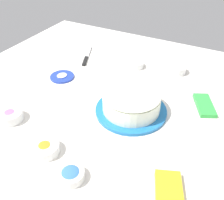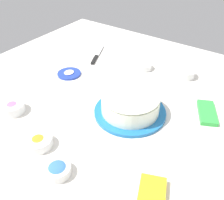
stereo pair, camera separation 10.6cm
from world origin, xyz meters
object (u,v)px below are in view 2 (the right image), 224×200
object	(u,v)px
sprinkle_bowl_orange	(38,141)
sprinkle_bowl_rainbow	(143,66)
sprinkle_bowl_blue	(58,169)
sprinkle_bowl_pink	(13,107)
frosting_tub_lid	(69,73)
spreading_knife	(97,56)
candy_box_lower	(207,113)
candy_box_upper	(151,198)
sprinkle_bowl_green	(185,73)
frosted_cake	(130,104)

from	to	relation	value
sprinkle_bowl_orange	sprinkle_bowl_rainbow	xyz separation A→B (m)	(0.69, -0.03, -0.00)
sprinkle_bowl_blue	sprinkle_bowl_pink	bearing A→B (deg)	72.51
frosting_tub_lid	sprinkle_bowl_pink	xyz separation A→B (m)	(-0.35, -0.01, 0.02)
spreading_knife	sprinkle_bowl_orange	distance (m)	0.70
sprinkle_bowl_pink	sprinkle_bowl_rainbow	bearing A→B (deg)	-23.05
spreading_knife	sprinkle_bowl_orange	size ratio (longest dim) A/B	2.25
spreading_knife	sprinkle_bowl_blue	bearing A→B (deg)	-150.96
candy_box_lower	sprinkle_bowl_rainbow	bearing A→B (deg)	40.30
frosting_tub_lid	spreading_knife	distance (m)	0.23
spreading_knife	sprinkle_bowl_pink	distance (m)	0.59
spreading_knife	candy_box_upper	world-z (taller)	candy_box_upper
frosting_tub_lid	sprinkle_bowl_blue	bearing A→B (deg)	-140.61
candy_box_lower	sprinkle_bowl_green	bearing A→B (deg)	14.33
sprinkle_bowl_pink	sprinkle_bowl_orange	bearing A→B (deg)	-106.66
sprinkle_bowl_rainbow	candy_box_lower	xyz separation A→B (m)	(-0.18, -0.40, -0.01)
frosted_cake	frosting_tub_lid	world-z (taller)	frosted_cake
sprinkle_bowl_rainbow	sprinkle_bowl_green	size ratio (longest dim) A/B	0.94
sprinkle_bowl_blue	sprinkle_bowl_pink	world-z (taller)	sprinkle_bowl_pink
sprinkle_bowl_pink	candy_box_upper	distance (m)	0.66
spreading_knife	sprinkle_bowl_orange	bearing A→B (deg)	-159.15
frosting_tub_lid	sprinkle_bowl_green	xyz separation A→B (m)	(0.32, -0.49, 0.02)
sprinkle_bowl_blue	candy_box_upper	distance (m)	0.30
frosting_tub_lid	spreading_knife	size ratio (longest dim) A/B	0.53
sprinkle_bowl_pink	sprinkle_bowl_green	xyz separation A→B (m)	(0.67, -0.48, -0.00)
sprinkle_bowl_rainbow	candy_box_upper	size ratio (longest dim) A/B	0.66
candy_box_lower	candy_box_upper	bearing A→B (deg)	153.84
frosted_cake	sprinkle_bowl_blue	bearing A→B (deg)	175.63
sprinkle_bowl_orange	sprinkle_bowl_green	size ratio (longest dim) A/B	1.01
frosting_tub_lid	sprinkle_bowl_pink	distance (m)	0.35
sprinkle_bowl_pink	candy_box_lower	size ratio (longest dim) A/B	0.65
frosted_cake	sprinkle_bowl_rainbow	xyz separation A→B (m)	(0.35, 0.14, -0.03)
frosting_tub_lid	sprinkle_bowl_rainbow	bearing A→B (deg)	-45.82
spreading_knife	sprinkle_bowl_pink	xyz separation A→B (m)	(-0.59, -0.02, 0.02)
sprinkle_bowl_pink	sprinkle_bowl_green	distance (m)	0.82
frosted_cake	frosting_tub_lid	distance (m)	0.43
frosting_tub_lid	candy_box_lower	distance (m)	0.68
sprinkle_bowl_green	candy_box_upper	bearing A→B (deg)	-165.33
sprinkle_bowl_orange	candy_box_upper	size ratio (longest dim) A/B	0.71
sprinkle_bowl_rainbow	sprinkle_bowl_pink	bearing A→B (deg)	156.95
sprinkle_bowl_orange	candy_box_lower	size ratio (longest dim) A/B	0.67
spreading_knife	sprinkle_bowl_blue	size ratio (longest dim) A/B	2.62
sprinkle_bowl_rainbow	candy_box_lower	distance (m)	0.44
sprinkle_bowl_blue	candy_box_lower	world-z (taller)	sprinkle_bowl_blue
candy_box_lower	candy_box_upper	xyz separation A→B (m)	(-0.47, 0.01, 0.00)
frosting_tub_lid	sprinkle_bowl_rainbow	world-z (taller)	sprinkle_bowl_rainbow
sprinkle_bowl_blue	candy_box_lower	distance (m)	0.63
frosting_tub_lid	frosted_cake	bearing A→B (deg)	-101.42
candy_box_upper	sprinkle_bowl_orange	bearing A→B (deg)	73.41
spreading_knife	sprinkle_bowl_blue	distance (m)	0.81
frosted_cake	sprinkle_bowl_pink	bearing A→B (deg)	123.71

